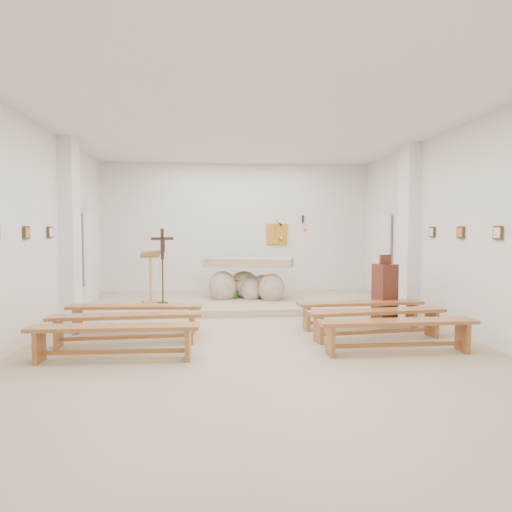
{
  "coord_description": "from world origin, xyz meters",
  "views": [
    {
      "loc": [
        -0.64,
        -7.05,
        1.76
      ],
      "look_at": [
        0.18,
        1.6,
        1.26
      ],
      "focal_mm": 32.0,
      "sensor_mm": 36.0,
      "label": 1
    }
  ],
  "objects": [
    {
      "name": "ground",
      "position": [
        0.0,
        0.0,
        0.0
      ],
      "size": [
        7.0,
        10.0,
        0.0
      ],
      "primitive_type": "cube",
      "color": "#C2AC8C",
      "rests_on": "ground"
    },
    {
      "name": "wall_left",
      "position": [
        -3.49,
        0.0,
        1.75
      ],
      "size": [
        0.02,
        10.0,
        3.5
      ],
      "primitive_type": "cube",
      "color": "white",
      "rests_on": "ground"
    },
    {
      "name": "wall_right",
      "position": [
        3.49,
        0.0,
        1.75
      ],
      "size": [
        0.02,
        10.0,
        3.5
      ],
      "primitive_type": "cube",
      "color": "white",
      "rests_on": "ground"
    },
    {
      "name": "wall_back",
      "position": [
        0.0,
        4.99,
        1.75
      ],
      "size": [
        7.0,
        0.02,
        3.5
      ],
      "primitive_type": "cube",
      "color": "white",
      "rests_on": "ground"
    },
    {
      "name": "ceiling",
      "position": [
        0.0,
        0.0,
        3.49
      ],
      "size": [
        7.0,
        10.0,
        0.02
      ],
      "primitive_type": "cube",
      "color": "silver",
      "rests_on": "wall_back"
    },
    {
      "name": "sanctuary_platform",
      "position": [
        0.0,
        3.5,
        0.07
      ],
      "size": [
        6.98,
        3.0,
        0.15
      ],
      "primitive_type": "cube",
      "color": "#C1AB95",
      "rests_on": "ground"
    },
    {
      "name": "pilaster_left",
      "position": [
        -3.37,
        2.0,
        1.75
      ],
      "size": [
        0.26,
        0.55,
        3.5
      ],
      "primitive_type": "cube",
      "color": "white",
      "rests_on": "ground"
    },
    {
      "name": "pilaster_right",
      "position": [
        3.37,
        2.0,
        1.75
      ],
      "size": [
        0.26,
        0.55,
        3.5
      ],
      "primitive_type": "cube",
      "color": "white",
      "rests_on": "ground"
    },
    {
      "name": "gold_wall_relief",
      "position": [
        1.05,
        4.96,
        1.65
      ],
      "size": [
        0.55,
        0.04,
        0.55
      ],
      "primitive_type": "cube",
      "color": "gold",
      "rests_on": "wall_back"
    },
    {
      "name": "sanctuary_lamp",
      "position": [
        1.75,
        4.71,
        1.81
      ],
      "size": [
        0.11,
        0.36,
        0.44
      ],
      "color": "black",
      "rests_on": "wall_back"
    },
    {
      "name": "station_frame_left_mid",
      "position": [
        -3.47,
        0.2,
        1.72
      ],
      "size": [
        0.03,
        0.2,
        0.2
      ],
      "primitive_type": "cube",
      "color": "#41281C",
      "rests_on": "wall_left"
    },
    {
      "name": "station_frame_left_rear",
      "position": [
        -3.47,
        1.2,
        1.72
      ],
      "size": [
        0.03,
        0.2,
        0.2
      ],
      "primitive_type": "cube",
      "color": "#41281C",
      "rests_on": "wall_left"
    },
    {
      "name": "station_frame_right_front",
      "position": [
        3.47,
        -0.8,
        1.72
      ],
      "size": [
        0.03,
        0.2,
        0.2
      ],
      "primitive_type": "cube",
      "color": "#41281C",
      "rests_on": "wall_right"
    },
    {
      "name": "station_frame_right_mid",
      "position": [
        3.47,
        0.2,
        1.72
      ],
      "size": [
        0.03,
        0.2,
        0.2
      ],
      "primitive_type": "cube",
      "color": "#41281C",
      "rests_on": "wall_right"
    },
    {
      "name": "station_frame_right_rear",
      "position": [
        3.47,
        1.2,
        1.72
      ],
      "size": [
        0.03,
        0.2,
        0.2
      ],
      "primitive_type": "cube",
      "color": "#41281C",
      "rests_on": "wall_right"
    },
    {
      "name": "radiator_left",
      "position": [
        -3.43,
        2.7,
        0.27
      ],
      "size": [
        0.1,
        0.85,
        0.52
      ],
      "primitive_type": "cube",
      "color": "silver",
      "rests_on": "ground"
    },
    {
      "name": "radiator_right",
      "position": [
        3.43,
        2.7,
        0.27
      ],
      "size": [
        0.1,
        0.85,
        0.52
      ],
      "primitive_type": "cube",
      "color": "silver",
      "rests_on": "ground"
    },
    {
      "name": "altar",
      "position": [
        0.18,
        3.57,
        0.55
      ],
      "size": [
        2.16,
        1.29,
        1.05
      ],
      "rotation": [
        0.0,
        0.0,
        -0.26
      ],
      "color": "beige",
      "rests_on": "sanctuary_platform"
    },
    {
      "name": "lectern",
      "position": [
        -2.02,
        3.18,
        0.73
      ],
      "size": [
        0.5,
        0.46,
        1.18
      ],
      "rotation": [
        0.0,
        0.0,
        0.31
      ],
      "color": "tan",
      "rests_on": "sanctuary_platform"
    },
    {
      "name": "crucifix_stand",
      "position": [
        -1.74,
        3.03,
        1.1
      ],
      "size": [
        0.48,
        0.22,
        1.64
      ],
      "rotation": [
        0.0,
        0.0,
        0.37
      ],
      "color": "#351E10",
      "rests_on": "sanctuary_platform"
    },
    {
      "name": "potted_plant",
      "position": [
        -0.16,
        3.6,
        0.38
      ],
      "size": [
        0.53,
        0.51,
        0.46
      ],
      "primitive_type": "imported",
      "rotation": [
        0.0,
        0.0,
        0.48
      ],
      "color": "#345B24",
      "rests_on": "sanctuary_platform"
    },
    {
      "name": "donation_pedestal",
      "position": [
        2.54,
        1.11,
        0.57
      ],
      "size": [
        0.43,
        0.43,
        1.3
      ],
      "rotation": [
        0.0,
        0.0,
        0.28
      ],
      "color": "#5A2619",
      "rests_on": "ground"
    },
    {
      "name": "bench_left_front",
      "position": [
        -1.97,
        0.81,
        0.36
      ],
      "size": [
        2.29,
        0.54,
        0.48
      ],
      "rotation": [
        0.0,
        0.0,
        -0.08
      ],
      "color": "#96512B",
      "rests_on": "ground"
    },
    {
      "name": "bench_right_front",
      "position": [
        1.97,
        0.81,
        0.36
      ],
      "size": [
        2.29,
        0.48,
        0.48
      ],
      "rotation": [
        0.0,
        0.0,
        0.05
      ],
      "color": "#96512B",
      "rests_on": "ground"
    },
    {
      "name": "bench_left_second",
      "position": [
        -1.97,
        -0.02,
        0.36
      ],
      "size": [
        2.29,
        0.5,
        0.48
      ],
      "rotation": [
        0.0,
        0.0,
        0.06
      ],
      "color": "#96512B",
      "rests_on": "ground"
    },
    {
      "name": "bench_right_second",
      "position": [
        1.97,
        -0.02,
        0.36
      ],
      "size": [
        2.3,
        0.61,
        0.48
      ],
      "rotation": [
        0.0,
        0.0,
        0.11
      ],
      "color": "#96512B",
      "rests_on": "ground"
    },
    {
      "name": "bench_left_third",
      "position": [
        -1.97,
        -0.85,
        0.36
      ],
      "size": [
        2.28,
        0.42,
        0.48
      ],
      "rotation": [
        0.0,
        0.0,
        -0.02
      ],
      "color": "#96512B",
      "rests_on": "ground"
    },
    {
      "name": "bench_right_third",
      "position": [
        1.97,
        -0.85,
        0.36
      ],
      "size": [
        2.28,
        0.38,
        0.48
      ],
      "rotation": [
        0.0,
        0.0,
        0.01
      ],
      "color": "#96512B",
      "rests_on": "ground"
    }
  ]
}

